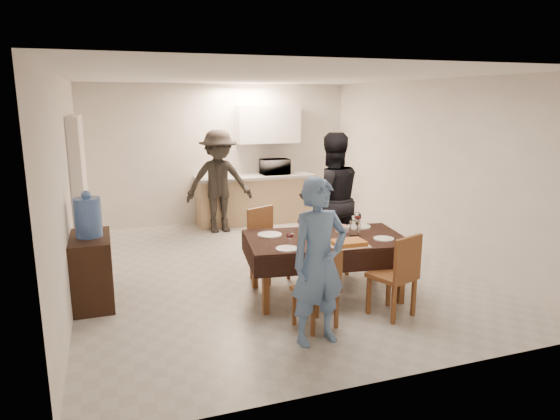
% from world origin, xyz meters
% --- Properties ---
extents(floor, '(5.00, 6.00, 0.02)m').
position_xyz_m(floor, '(0.00, 0.00, 0.00)').
color(floor, '#B3B4AF').
rests_on(floor, ground).
extents(ceiling, '(5.00, 6.00, 0.02)m').
position_xyz_m(ceiling, '(0.00, 0.00, 2.60)').
color(ceiling, white).
rests_on(ceiling, wall_back).
extents(wall_back, '(5.00, 0.02, 2.60)m').
position_xyz_m(wall_back, '(0.00, 3.00, 1.30)').
color(wall_back, beige).
rests_on(wall_back, floor).
extents(wall_front, '(5.00, 0.02, 2.60)m').
position_xyz_m(wall_front, '(0.00, -3.00, 1.30)').
color(wall_front, beige).
rests_on(wall_front, floor).
extents(wall_left, '(0.02, 6.00, 2.60)m').
position_xyz_m(wall_left, '(-2.50, 0.00, 1.30)').
color(wall_left, beige).
rests_on(wall_left, floor).
extents(wall_right, '(0.02, 6.00, 2.60)m').
position_xyz_m(wall_right, '(2.50, 0.00, 1.30)').
color(wall_right, beige).
rests_on(wall_right, floor).
extents(stub_partition, '(0.15, 1.40, 2.10)m').
position_xyz_m(stub_partition, '(-2.42, 1.20, 1.05)').
color(stub_partition, silver).
rests_on(stub_partition, floor).
extents(kitchen_base_cabinet, '(2.20, 0.60, 0.86)m').
position_xyz_m(kitchen_base_cabinet, '(0.60, 2.68, 0.43)').
color(kitchen_base_cabinet, '#A28461').
rests_on(kitchen_base_cabinet, floor).
extents(kitchen_worktop, '(2.24, 0.64, 0.05)m').
position_xyz_m(kitchen_worktop, '(0.60, 2.68, 0.89)').
color(kitchen_worktop, '#AFAFAA').
rests_on(kitchen_worktop, kitchen_base_cabinet).
extents(upper_cabinet, '(1.20, 0.34, 0.70)m').
position_xyz_m(upper_cabinet, '(0.90, 2.82, 1.85)').
color(upper_cabinet, white).
rests_on(upper_cabinet, wall_back).
extents(dining_table, '(1.99, 1.33, 0.72)m').
position_xyz_m(dining_table, '(0.34, -1.11, 0.69)').
color(dining_table, black).
rests_on(dining_table, floor).
extents(chair_near_left, '(0.48, 0.48, 0.46)m').
position_xyz_m(chair_near_left, '(-0.11, -1.94, 0.51)').
color(chair_near_left, brown).
rests_on(chair_near_left, floor).
extents(chair_near_right, '(0.54, 0.55, 0.50)m').
position_xyz_m(chair_near_right, '(0.79, -1.95, 0.57)').
color(chair_near_right, brown).
rests_on(chair_near_right, floor).
extents(chair_far_left, '(0.56, 0.57, 0.51)m').
position_xyz_m(chair_far_left, '(-0.11, -0.45, 0.57)').
color(chair_far_left, brown).
rests_on(chair_far_left, floor).
extents(chair_far_right, '(0.52, 0.52, 0.50)m').
position_xyz_m(chair_far_right, '(0.79, -0.45, 0.56)').
color(chair_far_right, brown).
rests_on(chair_far_right, floor).
extents(console, '(0.43, 0.87, 0.80)m').
position_xyz_m(console, '(-2.28, -0.45, 0.40)').
color(console, black).
rests_on(console, floor).
extents(water_jug, '(0.29, 0.29, 0.44)m').
position_xyz_m(water_jug, '(-2.28, -0.45, 1.02)').
color(water_jug, '#4E7AC7').
rests_on(water_jug, console).
extents(wine_bottle, '(0.08, 0.08, 0.32)m').
position_xyz_m(wine_bottle, '(0.29, -1.06, 0.89)').
color(wine_bottle, black).
rests_on(wine_bottle, dining_table).
extents(water_pitcher, '(0.12, 0.12, 0.19)m').
position_xyz_m(water_pitcher, '(0.69, -1.16, 0.82)').
color(water_pitcher, white).
rests_on(water_pitcher, dining_table).
extents(savoury_tart, '(0.44, 0.34, 0.05)m').
position_xyz_m(savoury_tart, '(0.44, -1.49, 0.75)').
color(savoury_tart, '#A96931').
rests_on(savoury_tart, dining_table).
extents(salad_bowl, '(0.17, 0.17, 0.07)m').
position_xyz_m(salad_bowl, '(0.64, -0.93, 0.76)').
color(salad_bowl, white).
rests_on(salad_bowl, dining_table).
extents(mushroom_dish, '(0.20, 0.20, 0.04)m').
position_xyz_m(mushroom_dish, '(0.29, -0.83, 0.74)').
color(mushroom_dish, white).
rests_on(mushroom_dish, dining_table).
extents(wine_glass_a, '(0.09, 0.09, 0.21)m').
position_xyz_m(wine_glass_a, '(-0.21, -1.36, 0.83)').
color(wine_glass_a, white).
rests_on(wine_glass_a, dining_table).
extents(wine_glass_b, '(0.09, 0.09, 0.21)m').
position_xyz_m(wine_glass_b, '(0.89, -0.86, 0.83)').
color(wine_glass_b, white).
rests_on(wine_glass_b, dining_table).
extents(wine_glass_c, '(0.09, 0.09, 0.19)m').
position_xyz_m(wine_glass_c, '(0.14, -0.81, 0.82)').
color(wine_glass_c, white).
rests_on(wine_glass_c, dining_table).
extents(plate_near_left, '(0.24, 0.24, 0.01)m').
position_xyz_m(plate_near_left, '(-0.26, -1.41, 0.73)').
color(plate_near_left, white).
rests_on(plate_near_left, dining_table).
extents(plate_near_right, '(0.24, 0.24, 0.01)m').
position_xyz_m(plate_near_right, '(0.94, -1.41, 0.73)').
color(plate_near_right, white).
rests_on(plate_near_right, dining_table).
extents(plate_far_left, '(0.29, 0.29, 0.02)m').
position_xyz_m(plate_far_left, '(-0.26, -0.81, 0.73)').
color(plate_far_left, white).
rests_on(plate_far_left, dining_table).
extents(plate_far_right, '(0.29, 0.29, 0.02)m').
position_xyz_m(plate_far_right, '(0.94, -0.81, 0.73)').
color(plate_far_right, white).
rests_on(plate_far_right, dining_table).
extents(microwave, '(0.53, 0.36, 0.29)m').
position_xyz_m(microwave, '(0.99, 2.68, 1.06)').
color(microwave, white).
rests_on(microwave, kitchen_worktop).
extents(person_near, '(0.64, 0.46, 1.62)m').
position_xyz_m(person_near, '(-0.21, -2.16, 0.81)').
color(person_near, '#577AAA').
rests_on(person_near, floor).
extents(person_far, '(0.96, 0.77, 1.88)m').
position_xyz_m(person_far, '(0.89, -0.06, 0.94)').
color(person_far, black).
rests_on(person_far, floor).
extents(person_kitchen, '(1.17, 0.67, 1.81)m').
position_xyz_m(person_kitchen, '(-0.20, 2.23, 0.90)').
color(person_kitchen, black).
rests_on(person_kitchen, floor).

